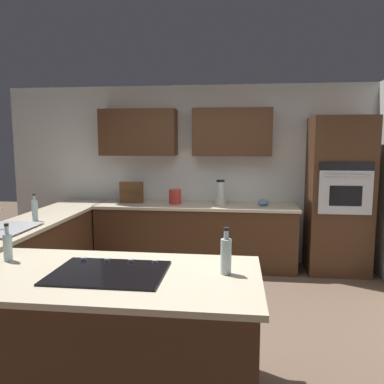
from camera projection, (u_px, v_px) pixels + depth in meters
ground_plane at (187, 322)px, 3.81m from camera, size 14.00×14.00×0.00m
wall_back at (200, 165)px, 5.64m from camera, size 6.00×0.44×2.60m
lower_cabinets_back at (195, 237)px, 5.46m from camera, size 2.80×0.60×0.86m
countertop_back at (195, 206)px, 5.40m from camera, size 2.84×0.64×0.04m
lower_cabinets_side at (40, 257)px, 4.51m from camera, size 0.60×2.90×0.86m
countertop_side at (38, 220)px, 4.45m from camera, size 0.64×2.94×0.04m
island_base at (111, 339)px, 2.64m from camera, size 1.97×0.95×0.86m
island_top at (109, 276)px, 2.58m from camera, size 2.05×1.03×0.04m
wall_oven at (339, 196)px, 5.14m from camera, size 0.80×0.66×2.12m
sink_unit at (5, 229)px, 3.82m from camera, size 0.46×0.70×0.23m
cooktop at (109, 272)px, 2.58m from camera, size 0.76×0.56×0.03m
blender at (220, 194)px, 5.38m from camera, size 0.15×0.15×0.35m
mixing_bowl at (263, 202)px, 5.33m from camera, size 0.16×0.16×0.09m
spice_rack at (132, 192)px, 5.57m from camera, size 0.33×0.11×0.30m
kettle at (175, 197)px, 5.47m from camera, size 0.18×0.18×0.21m
dish_soap_bottle at (35, 210)px, 4.27m from camera, size 0.06×0.06×0.31m
oil_bottle at (8, 246)px, 2.84m from camera, size 0.06×0.06×0.29m
second_bottle at (226, 255)px, 2.56m from camera, size 0.07×0.07×0.32m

